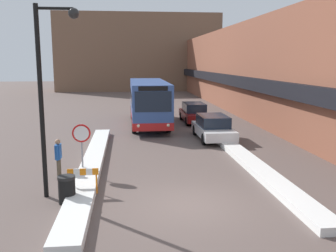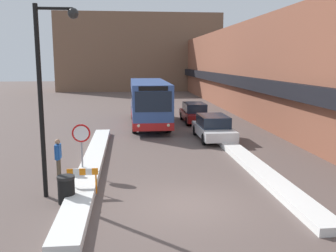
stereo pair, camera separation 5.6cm
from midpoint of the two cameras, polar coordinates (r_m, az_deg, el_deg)
ground_plane at (r=12.69m, az=3.09°, el=-11.98°), size 160.00×160.00×0.00m
building_row_right at (r=37.57m, az=12.37°, el=8.46°), size 5.50×60.00×7.91m
building_backdrop_far at (r=62.76m, az=-4.57°, el=11.06°), size 26.00×8.00×12.13m
snow_bank_left at (r=17.16m, az=-11.61°, el=-5.77°), size 0.90×15.69×0.31m
snow_bank_right at (r=18.01m, az=11.94°, el=-5.10°), size 0.90×15.13×0.27m
city_bus at (r=27.81m, az=-3.04°, el=3.77°), size 2.60×10.15×3.26m
parked_car_front at (r=22.95m, az=6.80°, el=-0.20°), size 1.91×4.62×1.47m
parked_car_middle at (r=29.25m, az=3.94°, el=2.04°), size 1.80×4.62×1.50m
stop_sign at (r=15.96m, az=-13.14°, el=-1.85°), size 0.76×0.08×2.15m
street_lamp at (r=13.25m, az=-17.88°, el=6.50°), size 1.46×0.36×6.56m
pedestrian at (r=15.90m, az=-16.47°, el=-4.20°), size 0.22×0.52×1.61m
trash_bin at (r=13.13m, az=-15.28°, el=-9.33°), size 0.59×0.59×0.95m
construction_barricade at (r=13.82m, az=-12.93°, el=-7.44°), size 1.10×0.06×0.94m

